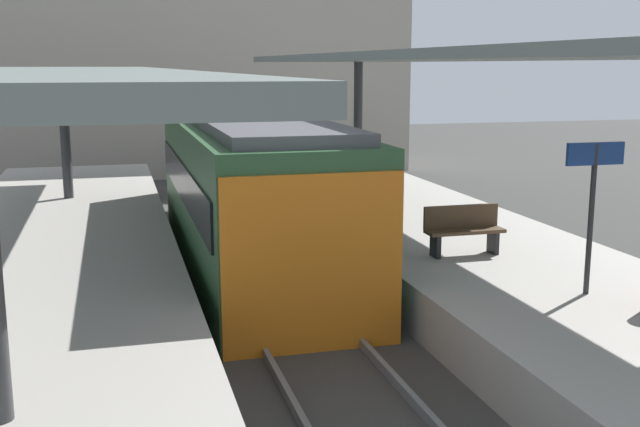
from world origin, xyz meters
The scene contains 13 objects.
ground_plane centered at (0.00, 0.00, 0.00)m, with size 80.00×80.00×0.00m, color #383835.
platform_left centered at (-3.80, 0.00, 0.50)m, with size 4.40×28.00×1.00m, color #ADA8A0.
platform_right centered at (3.80, 0.00, 0.50)m, with size 4.40×28.00×1.00m, color #ADA8A0.
track_ballast centered at (0.00, 0.00, 0.10)m, with size 3.20×28.00×0.20m, color #423F3D.
rail_near_side centered at (-0.72, 0.00, 0.27)m, with size 0.08×28.00×0.14m, color slate.
rail_far_side centered at (0.72, 0.00, 0.27)m, with size 0.08×28.00×0.14m, color slate.
commuter_train centered at (0.00, 2.97, 1.73)m, with size 2.78×10.07×3.10m.
canopy_left centered at (-3.80, 1.40, 4.10)m, with size 4.18×21.00×3.22m.
canopy_right centered at (3.80, 1.40, 4.39)m, with size 4.18×21.00×3.52m.
platform_bench centered at (3.19, -0.19, 1.46)m, with size 1.40×0.41×0.86m.
platform_sign centered at (3.89, -2.82, 2.62)m, with size 0.90×0.08×2.21m.
passenger_near_bench centered at (3.54, 5.99, 1.86)m, with size 0.36×0.36×1.65m.
station_building_backdrop centered at (0.03, 20.00, 5.50)m, with size 18.00×6.00×11.00m, color #A89E8E.
Camera 1 is at (-2.64, -12.12, 4.28)m, focal length 42.81 mm.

